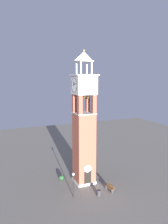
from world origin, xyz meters
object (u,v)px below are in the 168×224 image
(clock_tower, at_px, (84,129))
(park_bench, at_px, (110,187))
(lamp_post, at_px, (73,180))
(trash_bin, at_px, (99,193))

(clock_tower, distance_m, park_bench, 8.92)
(park_bench, relative_size, lamp_post, 0.48)
(lamp_post, bearing_deg, trash_bin, -17.26)
(lamp_post, xyz_separation_m, trash_bin, (3.21, -1.00, -1.99))
(clock_tower, height_order, lamp_post, clock_tower)
(clock_tower, xyz_separation_m, trash_bin, (0.18, -4.52, -7.79))
(lamp_post, bearing_deg, clock_tower, 49.34)
(park_bench, bearing_deg, clock_tower, 119.43)
(lamp_post, bearing_deg, park_bench, -4.23)
(park_bench, xyz_separation_m, trash_bin, (-2.03, -0.61, -0.08))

